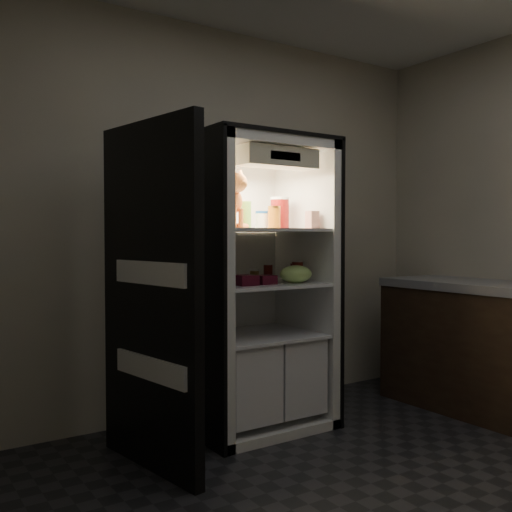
{
  "coord_description": "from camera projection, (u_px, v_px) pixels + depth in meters",
  "views": [
    {
      "loc": [
        -2.04,
        -1.73,
        1.24
      ],
      "look_at": [
        -0.01,
        1.32,
        1.11
      ],
      "focal_mm": 40.0,
      "sensor_mm": 36.0,
      "label": 1
    }
  ],
  "objects": [
    {
      "name": "soda_can_c",
      "position": [
        297.0,
        272.0,
        3.74
      ],
      "size": [
        0.07,
        0.07,
        0.14
      ],
      "color": "black",
      "rests_on": "refrigerator"
    },
    {
      "name": "mayo_tub",
      "position": [
        262.0,
        220.0,
        3.79
      ],
      "size": [
        0.08,
        0.08,
        0.12
      ],
      "color": "white",
      "rests_on": "refrigerator"
    },
    {
      "name": "fridge_door",
      "position": [
        150.0,
        298.0,
        3.02
      ],
      "size": [
        0.2,
        0.87,
        1.85
      ],
      "rotation": [
        0.0,
        0.0,
        0.16
      ],
      "color": "black",
      "rests_on": "floor"
    },
    {
      "name": "salsa_jar",
      "position": [
        274.0,
        217.0,
        3.73
      ],
      "size": [
        0.08,
        0.08,
        0.15
      ],
      "color": "maroon",
      "rests_on": "refrigerator"
    },
    {
      "name": "berry_box_left",
      "position": [
        245.0,
        280.0,
        3.49
      ],
      "size": [
        0.13,
        0.13,
        0.06
      ],
      "primitive_type": "cube",
      "color": "#4B0C1D",
      "rests_on": "refrigerator"
    },
    {
      "name": "cream_carton",
      "position": [
        312.0,
        220.0,
        3.68
      ],
      "size": [
        0.07,
        0.07,
        0.11
      ],
      "primitive_type": "cube",
      "color": "white",
      "rests_on": "refrigerator"
    },
    {
      "name": "tabby_cat",
      "position": [
        226.0,
        206.0,
        3.56
      ],
      "size": [
        0.33,
        0.36,
        0.37
      ],
      "rotation": [
        0.0,
        0.0,
        0.21
      ],
      "color": "#DC571C",
      "rests_on": "refrigerator"
    },
    {
      "name": "floor",
      "position": [
        418.0,
        507.0,
        2.61
      ],
      "size": [
        3.6,
        3.6,
        0.0
      ],
      "primitive_type": "plane",
      "color": "black",
      "rests_on": "ground"
    },
    {
      "name": "condiment_jar",
      "position": [
        254.0,
        276.0,
        3.74
      ],
      "size": [
        0.06,
        0.06,
        0.08
      ],
      "color": "#563A18",
      "rests_on": "refrigerator"
    },
    {
      "name": "pepper_jar",
      "position": [
        280.0,
        213.0,
        3.87
      ],
      "size": [
        0.13,
        0.13,
        0.22
      ],
      "color": "maroon",
      "rests_on": "refrigerator"
    },
    {
      "name": "room_shell",
      "position": [
        422.0,
        152.0,
        2.55
      ],
      "size": [
        3.6,
        3.6,
        3.6
      ],
      "color": "white",
      "rests_on": "floor"
    },
    {
      "name": "soda_can_a",
      "position": [
        268.0,
        273.0,
        3.81
      ],
      "size": [
        0.06,
        0.06,
        0.11
      ],
      "color": "black",
      "rests_on": "refrigerator"
    },
    {
      "name": "berry_box_right",
      "position": [
        265.0,
        280.0,
        3.56
      ],
      "size": [
        0.11,
        0.11,
        0.06
      ],
      "primitive_type": "cube",
      "color": "#4B0C1D",
      "rests_on": "refrigerator"
    },
    {
      "name": "refrigerator",
      "position": [
        253.0,
        305.0,
        3.73
      ],
      "size": [
        0.9,
        0.72,
        1.88
      ],
      "color": "white",
      "rests_on": "floor"
    },
    {
      "name": "grape_bag",
      "position": [
        296.0,
        274.0,
        3.67
      ],
      "size": [
        0.23,
        0.17,
        0.11
      ],
      "primitive_type": "ellipsoid",
      "color": "#8BB152",
      "rests_on": "refrigerator"
    },
    {
      "name": "parmesan_shaker",
      "position": [
        246.0,
        215.0,
        3.72
      ],
      "size": [
        0.07,
        0.07,
        0.18
      ],
      "color": "#227E2D",
      "rests_on": "refrigerator"
    },
    {
      "name": "soda_can_b",
      "position": [
        295.0,
        272.0,
        3.85
      ],
      "size": [
        0.07,
        0.07,
        0.12
      ],
      "color": "black",
      "rests_on": "refrigerator"
    }
  ]
}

